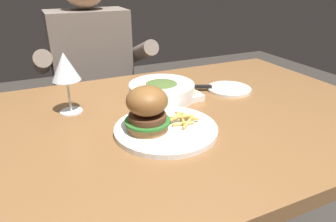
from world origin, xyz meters
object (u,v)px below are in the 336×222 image
object	(u,v)px
main_plate	(166,129)
burger_sandwich	(147,109)
bread_plate	(229,89)
table_knife	(216,87)
wine_glass	(65,68)
butter_dish	(191,97)
diner_person	(95,96)
soup_bowl	(162,90)

from	to	relation	value
main_plate	burger_sandwich	size ratio (longest dim) A/B	2.11
bread_plate	table_knife	world-z (taller)	table_knife
main_plate	table_knife	xyz separation A→B (m)	(0.29, 0.21, 0.01)
main_plate	wine_glass	size ratio (longest dim) A/B	1.50
butter_dish	burger_sandwich	bearing A→B (deg)	-143.58
butter_dish	wine_glass	bearing A→B (deg)	169.61
burger_sandwich	butter_dish	bearing A→B (deg)	36.42
bread_plate	burger_sandwich	bearing A→B (deg)	-154.83
wine_glass	butter_dish	world-z (taller)	wine_glass
bread_plate	butter_dish	distance (m)	0.17
butter_dish	diner_person	world-z (taller)	diner_person
burger_sandwich	diner_person	xyz separation A→B (m)	(0.01, 0.78, -0.25)
wine_glass	butter_dish	size ratio (longest dim) A/B	2.34
burger_sandwich	diner_person	size ratio (longest dim) A/B	0.11
butter_dish	diner_person	xyz separation A→B (m)	(-0.21, 0.62, -0.19)
burger_sandwich	soup_bowl	xyz separation A→B (m)	(0.13, 0.21, -0.04)
main_plate	soup_bowl	bearing A→B (deg)	69.11
bread_plate	butter_dish	size ratio (longest dim) A/B	1.98
bread_plate	soup_bowl	distance (m)	0.26
wine_glass	butter_dish	bearing A→B (deg)	-10.39
burger_sandwich	diner_person	world-z (taller)	diner_person
main_plate	butter_dish	bearing A→B (deg)	44.91
wine_glass	soup_bowl	bearing A→B (deg)	-3.03
butter_dish	diner_person	size ratio (longest dim) A/B	0.07
main_plate	table_knife	distance (m)	0.36
soup_bowl	diner_person	bearing A→B (deg)	102.18
diner_person	burger_sandwich	bearing A→B (deg)	-90.75
main_plate	butter_dish	xyz separation A→B (m)	(0.17, 0.17, 0.00)
wine_glass	bread_plate	distance (m)	0.57
table_knife	soup_bowl	bearing A→B (deg)	177.04
diner_person	main_plate	bearing A→B (deg)	-87.18
main_plate	table_knife	size ratio (longest dim) A/B	1.54
table_knife	diner_person	bearing A→B (deg)	119.90
table_knife	burger_sandwich	bearing A→B (deg)	-149.54
bread_plate	soup_bowl	size ratio (longest dim) A/B	0.71
burger_sandwich	butter_dish	size ratio (longest dim) A/B	1.66
wine_glass	butter_dish	distance (m)	0.41
burger_sandwich	soup_bowl	bearing A→B (deg)	58.01
burger_sandwich	table_knife	bearing A→B (deg)	30.46
bread_plate	soup_bowl	bearing A→B (deg)	173.21
table_knife	butter_dish	size ratio (longest dim) A/B	2.28
burger_sandwich	table_knife	world-z (taller)	burger_sandwich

